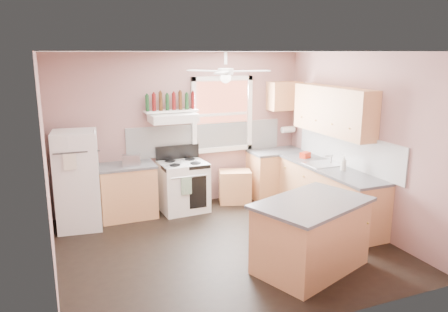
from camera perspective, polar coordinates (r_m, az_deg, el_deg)
name	(u,v)px	position (r m, az deg, el deg)	size (l,w,h in m)	color
floor	(226,246)	(6.34, 0.20, -11.73)	(4.50, 4.50, 0.00)	black
ceiling	(226,52)	(5.74, 0.22, 13.48)	(4.50, 4.50, 0.00)	white
wall_back	(182,130)	(7.76, -5.55, 3.38)	(4.50, 0.05, 2.70)	#8E6560
wall_right	(361,141)	(7.07, 17.51, 1.82)	(0.05, 4.00, 2.70)	#8E6560
wall_left	(44,171)	(5.47, -22.40, -1.85)	(0.05, 4.00, 2.70)	#8E6560
backsplash_back	(206,138)	(7.90, -2.31, 2.31)	(2.90, 0.03, 0.55)	white
backsplash_right	(346,149)	(7.30, 15.68, 0.90)	(0.03, 2.60, 0.55)	white
window_view	(222,114)	(7.93, -0.29, 5.48)	(1.00, 0.02, 1.20)	brown
window_frame	(222,114)	(7.91, -0.21, 5.46)	(1.16, 0.07, 1.36)	white
refrigerator	(78,180)	(7.11, -18.59, -3.02)	(0.65, 0.63, 1.54)	white
base_cabinet_left	(127,192)	(7.44, -12.50, -4.63)	(0.90, 0.60, 0.86)	tan
counter_left	(126,166)	(7.32, -12.68, -1.27)	(0.92, 0.62, 0.04)	#4A4A4D
toaster	(131,160)	(7.22, -12.02, -0.54)	(0.28, 0.16, 0.18)	silver
stove	(183,187)	(7.59, -5.34, -4.00)	(0.78, 0.64, 0.86)	white
range_hood	(173,118)	(7.40, -6.68, 4.97)	(0.78, 0.50, 0.14)	white
bottle_shelf	(171,111)	(7.50, -6.95, 5.85)	(0.90, 0.26, 0.03)	white
cart	(235,188)	(8.00, 1.44, -4.15)	(0.56, 0.38, 0.56)	tan
base_cabinet_corner	(276,175)	(8.35, 6.83, -2.42)	(1.00, 0.60, 0.86)	tan
base_cabinet_right	(329,195)	(7.33, 13.55, -4.97)	(0.60, 2.20, 0.86)	tan
counter_corner	(277,151)	(8.24, 6.92, 0.59)	(1.02, 0.62, 0.04)	#4A4A4D
counter_right	(330,168)	(7.20, 13.68, -1.57)	(0.62, 2.22, 0.04)	#4A4A4D
sink	(323,165)	(7.35, 12.78, -1.09)	(0.55, 0.45, 0.03)	silver
faucet	(331,159)	(7.42, 13.82, -0.41)	(0.03, 0.03, 0.14)	silver
upper_cabinet_right	(333,110)	(7.27, 14.04, 5.79)	(0.33, 1.80, 0.76)	tan
upper_cabinet_corner	(284,96)	(8.29, 7.89, 7.79)	(0.60, 0.33, 0.52)	tan
paper_towel	(288,130)	(8.46, 8.36, 3.44)	(0.12, 0.12, 0.26)	white
island	(311,237)	(5.69, 11.26, -10.30)	(1.36, 0.86, 0.86)	tan
island_top	(312,203)	(5.53, 11.48, -6.02)	(1.44, 0.94, 0.04)	#4A4A4D
ceiling_fan_hub	(226,71)	(5.74, 0.22, 10.98)	(0.20, 0.20, 0.08)	white
soap_bottle	(344,163)	(6.99, 15.36, -0.91)	(0.09, 0.10, 0.25)	silver
red_caddy	(305,155)	(7.72, 10.57, 0.12)	(0.18, 0.12, 0.10)	red
wine_bottles	(171,102)	(7.48, -6.98, 7.06)	(0.86, 0.06, 0.31)	#143819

